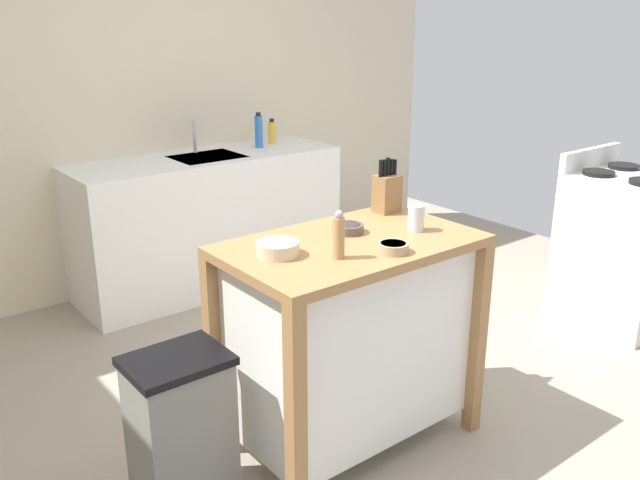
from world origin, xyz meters
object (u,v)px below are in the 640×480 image
at_px(bowl_ceramic_wide, 278,248).
at_px(bowl_stoneware_deep, 393,247).
at_px(kitchen_island, 349,333).
at_px(pepper_grinder, 339,236).
at_px(drinking_cup, 416,218).
at_px(knife_block, 387,192).
at_px(bowl_ceramic_small, 348,228).
at_px(bottle_spray_cleaner, 272,132).
at_px(trash_bin, 182,432).
at_px(bottle_hand_soap, 259,131).
at_px(sink_faucet, 194,136).
at_px(stove, 623,248).

xyz_separation_m(bowl_ceramic_wide, bowl_stoneware_deep, (0.36, -0.24, -0.01)).
xyz_separation_m(kitchen_island, pepper_grinder, (-0.17, -0.12, 0.50)).
bearing_deg(drinking_cup, knife_block, 70.51).
distance_m(bowl_ceramic_small, pepper_grinder, 0.32).
relative_size(bowl_ceramic_wide, bowl_ceramic_small, 1.24).
height_order(kitchen_island, bottle_spray_cleaner, bottle_spray_cleaner).
xyz_separation_m(drinking_cup, trash_bin, (-1.06, 0.13, -0.66)).
relative_size(knife_block, bowl_ceramic_small, 1.93).
height_order(trash_bin, bottle_hand_soap, bottle_hand_soap).
bearing_deg(kitchen_island, drinking_cup, -12.66).
bearing_deg(pepper_grinder, trash_bin, 162.32).
distance_m(sink_faucet, stove, 2.79).
height_order(knife_block, stove, knife_block).
distance_m(bowl_ceramic_wide, bowl_ceramic_small, 0.39).
xyz_separation_m(bowl_stoneware_deep, trash_bin, (-0.80, 0.27, -0.63)).
height_order(knife_block, bowl_ceramic_small, knife_block).
distance_m(knife_block, bowl_stoneware_deep, 0.56).
distance_m(bowl_stoneware_deep, bottle_spray_cleaner, 2.45).
bearing_deg(pepper_grinder, bowl_ceramic_small, 43.03).
height_order(bowl_ceramic_wide, bowl_ceramic_small, bowl_ceramic_wide).
relative_size(kitchen_island, bowl_ceramic_wide, 6.43).
height_order(bowl_ceramic_small, stove, stove).
height_order(bowl_ceramic_small, sink_faucet, sink_faucet).
bearing_deg(knife_block, pepper_grinder, -149.15).
xyz_separation_m(bottle_hand_soap, stove, (1.23, -2.06, -0.55)).
bearing_deg(drinking_cup, bottle_spray_cleaner, 71.27).
relative_size(bowl_ceramic_wide, bottle_hand_soap, 0.66).
distance_m(bowl_ceramic_wide, bottle_hand_soap, 2.28).
height_order(bowl_stoneware_deep, drinking_cup, drinking_cup).
height_order(kitchen_island, bowl_ceramic_wide, bowl_ceramic_wide).
relative_size(kitchen_island, stove, 1.02).
bearing_deg(stove, knife_block, 170.48).
bearing_deg(sink_faucet, knife_block, -90.87).
xyz_separation_m(trash_bin, stove, (2.85, -0.14, 0.14)).
relative_size(bowl_ceramic_small, bottle_hand_soap, 0.54).
distance_m(bowl_ceramic_wide, stove, 2.47).
distance_m(bowl_ceramic_small, bottle_spray_cleaner, 2.18).
height_order(bottle_hand_soap, stove, bottle_hand_soap).
bearing_deg(bowl_ceramic_small, sink_faucet, 79.66).
bearing_deg(trash_bin, bottle_spray_cleaner, 48.15).
relative_size(pepper_grinder, sink_faucet, 0.84).
bearing_deg(knife_block, drinking_cup, -109.49).
bearing_deg(bottle_hand_soap, drinking_cup, -105.41).
bearing_deg(bottle_spray_cleaner, bowl_ceramic_wide, -123.78).
xyz_separation_m(pepper_grinder, sink_faucet, (0.59, 2.22, -0.00)).
xyz_separation_m(bowl_ceramic_small, sink_faucet, (0.37, 2.01, 0.06)).
height_order(bowl_ceramic_small, bowl_stoneware_deep, bowl_stoneware_deep).
distance_m(kitchen_island, trash_bin, 0.79).
bearing_deg(pepper_grinder, bottle_spray_cleaner, 61.43).
height_order(bowl_ceramic_small, drinking_cup, drinking_cup).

